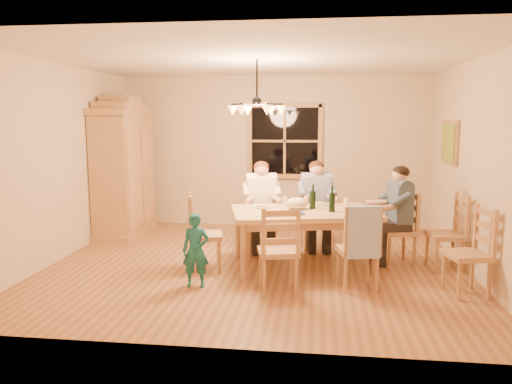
# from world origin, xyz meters

# --- Properties ---
(floor) EXTENTS (5.50, 5.50, 0.00)m
(floor) POSITION_xyz_m (0.00, 0.00, 0.00)
(floor) COLOR brown
(floor) RESTS_ON ground
(ceiling) EXTENTS (5.50, 5.00, 0.02)m
(ceiling) POSITION_xyz_m (0.00, 0.00, 2.70)
(ceiling) COLOR white
(ceiling) RESTS_ON wall_back
(wall_back) EXTENTS (5.50, 0.02, 2.70)m
(wall_back) POSITION_xyz_m (0.00, 2.50, 1.35)
(wall_back) COLOR beige
(wall_back) RESTS_ON floor
(wall_left) EXTENTS (0.02, 5.00, 2.70)m
(wall_left) POSITION_xyz_m (-2.75, 0.00, 1.35)
(wall_left) COLOR beige
(wall_left) RESTS_ON floor
(wall_right) EXTENTS (0.02, 5.00, 2.70)m
(wall_right) POSITION_xyz_m (2.75, 0.00, 1.35)
(wall_right) COLOR beige
(wall_right) RESTS_ON floor
(window) EXTENTS (1.30, 0.06, 1.30)m
(window) POSITION_xyz_m (0.20, 2.47, 1.55)
(window) COLOR black
(window) RESTS_ON wall_back
(painting) EXTENTS (0.06, 0.78, 0.64)m
(painting) POSITION_xyz_m (2.71, 1.20, 1.60)
(painting) COLOR #9A6943
(painting) RESTS_ON wall_right
(chandelier) EXTENTS (0.77, 0.68, 0.71)m
(chandelier) POSITION_xyz_m (-0.00, 0.00, 2.08)
(chandelier) COLOR black
(chandelier) RESTS_ON ceiling
(armoire) EXTENTS (0.66, 1.40, 2.30)m
(armoire) POSITION_xyz_m (-2.42, 1.48, 1.06)
(armoire) COLOR #9A6943
(armoire) RESTS_ON floor
(dining_table) EXTENTS (2.05, 1.51, 0.76)m
(dining_table) POSITION_xyz_m (0.62, -0.02, 0.66)
(dining_table) COLOR tan
(dining_table) RESTS_ON floor
(chair_far_left) EXTENTS (0.52, 0.51, 0.99)m
(chair_far_left) POSITION_xyz_m (-0.02, 0.72, 0.30)
(chair_far_left) COLOR tan
(chair_far_left) RESTS_ON floor
(chair_far_right) EXTENTS (0.52, 0.51, 0.99)m
(chair_far_right) POSITION_xyz_m (0.78, 0.90, 0.30)
(chair_far_right) COLOR tan
(chair_far_right) RESTS_ON floor
(chair_near_left) EXTENTS (0.52, 0.51, 0.99)m
(chair_near_left) POSITION_xyz_m (0.36, -0.98, 0.30)
(chair_near_left) COLOR tan
(chair_near_left) RESTS_ON floor
(chair_near_right) EXTENTS (0.52, 0.51, 0.99)m
(chair_near_right) POSITION_xyz_m (1.26, -0.77, 0.30)
(chair_near_right) COLOR tan
(chair_near_right) RESTS_ON floor
(chair_end_left) EXTENTS (0.51, 0.52, 0.99)m
(chair_end_left) POSITION_xyz_m (-0.63, -0.31, 0.30)
(chair_end_left) COLOR tan
(chair_end_left) RESTS_ON floor
(chair_end_right) EXTENTS (0.51, 0.52, 0.99)m
(chair_end_right) POSITION_xyz_m (1.87, 0.26, 0.30)
(chair_end_right) COLOR tan
(chair_end_right) RESTS_ON floor
(adult_woman) EXTENTS (0.46, 0.49, 0.87)m
(adult_woman) POSITION_xyz_m (-0.02, 0.72, 0.84)
(adult_woman) COLOR #FAEAC1
(adult_woman) RESTS_ON floor
(adult_plaid_man) EXTENTS (0.46, 0.49, 0.87)m
(adult_plaid_man) POSITION_xyz_m (0.78, 0.90, 0.84)
(adult_plaid_man) COLOR navy
(adult_plaid_man) RESTS_ON floor
(adult_slate_man) EXTENTS (0.49, 0.46, 0.87)m
(adult_slate_man) POSITION_xyz_m (1.87, 0.26, 0.84)
(adult_slate_man) COLOR #3D4E61
(adult_slate_man) RESTS_ON floor
(towel) EXTENTS (0.39, 0.18, 0.58)m
(towel) POSITION_xyz_m (1.30, -0.96, 0.70)
(towel) COLOR #92A3C5
(towel) RESTS_ON chair_near_right
(wine_bottle_a) EXTENTS (0.08, 0.08, 0.33)m
(wine_bottle_a) POSITION_xyz_m (0.73, 0.10, 0.93)
(wine_bottle_a) COLOR black
(wine_bottle_a) RESTS_ON dining_table
(wine_bottle_b) EXTENTS (0.08, 0.08, 0.33)m
(wine_bottle_b) POSITION_xyz_m (0.98, -0.07, 0.93)
(wine_bottle_b) COLOR black
(wine_bottle_b) RESTS_ON dining_table
(plate_woman) EXTENTS (0.26, 0.26, 0.02)m
(plate_woman) POSITION_xyz_m (0.06, 0.12, 0.77)
(plate_woman) COLOR white
(plate_woman) RESTS_ON dining_table
(plate_plaid) EXTENTS (0.26, 0.26, 0.02)m
(plate_plaid) POSITION_xyz_m (0.82, 0.38, 0.77)
(plate_plaid) COLOR white
(plate_plaid) RESTS_ON dining_table
(plate_slate) EXTENTS (0.26, 0.26, 0.02)m
(plate_slate) POSITION_xyz_m (1.28, 0.15, 0.77)
(plate_slate) COLOR white
(plate_slate) RESTS_ON dining_table
(wine_glass_a) EXTENTS (0.06, 0.06, 0.14)m
(wine_glass_a) POSITION_xyz_m (0.36, 0.23, 0.83)
(wine_glass_a) COLOR silver
(wine_glass_a) RESTS_ON dining_table
(wine_glass_b) EXTENTS (0.06, 0.06, 0.14)m
(wine_glass_b) POSITION_xyz_m (1.18, 0.22, 0.83)
(wine_glass_b) COLOR silver
(wine_glass_b) RESTS_ON dining_table
(cap) EXTENTS (0.20, 0.20, 0.11)m
(cap) POSITION_xyz_m (1.30, -0.22, 0.82)
(cap) COLOR tan
(cap) RESTS_ON dining_table
(napkin) EXTENTS (0.21, 0.18, 0.03)m
(napkin) POSITION_xyz_m (0.55, -0.29, 0.78)
(napkin) COLOR slate
(napkin) RESTS_ON dining_table
(cloth_bundle) EXTENTS (0.28, 0.22, 0.15)m
(cloth_bundle) POSITION_xyz_m (0.52, 0.06, 0.84)
(cloth_bundle) COLOR #BFB68B
(cloth_bundle) RESTS_ON dining_table
(child) EXTENTS (0.33, 0.24, 0.86)m
(child) POSITION_xyz_m (-0.60, -0.97, 0.43)
(child) COLOR #175E6A
(child) RESTS_ON floor
(chair_spare_front) EXTENTS (0.50, 0.52, 0.99)m
(chair_spare_front) POSITION_xyz_m (2.45, -0.86, 0.30)
(chair_spare_front) COLOR tan
(chair_spare_front) RESTS_ON floor
(chair_spare_back) EXTENTS (0.46, 0.48, 0.99)m
(chair_spare_back) POSITION_xyz_m (2.45, 0.09, 0.30)
(chair_spare_back) COLOR tan
(chair_spare_back) RESTS_ON floor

